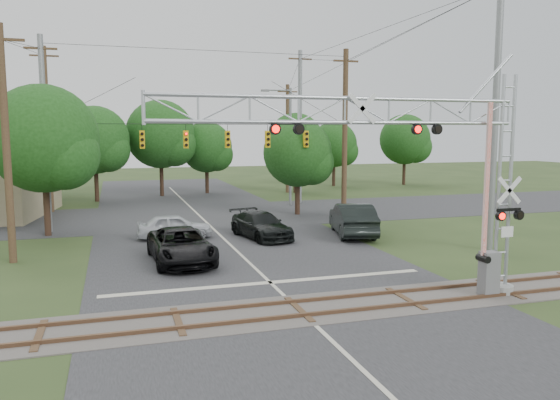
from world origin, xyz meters
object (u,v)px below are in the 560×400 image
object	(u,v)px
traffic_signal_span	(221,136)
pickup_black	(181,246)
streetlight	(288,140)
sedan_silver	(175,226)
crossing_gantry	(412,160)
car_dark	(261,225)

from	to	relation	value
traffic_signal_span	pickup_black	world-z (taller)	traffic_signal_span
pickup_black	streetlight	distance (m)	20.95
pickup_black	sedan_silver	world-z (taller)	pickup_black
crossing_gantry	car_dark	bearing A→B (deg)	97.96
traffic_signal_span	sedan_silver	world-z (taller)	traffic_signal_span
streetlight	crossing_gantry	bearing A→B (deg)	-98.65
crossing_gantry	traffic_signal_span	distance (m)	18.62
crossing_gantry	streetlight	distance (m)	26.10
pickup_black	sedan_silver	size ratio (longest dim) A/B	1.37
crossing_gantry	pickup_black	xyz separation A→B (m)	(-6.82, 8.39, -4.20)
traffic_signal_span	pickup_black	size ratio (longest dim) A/B	3.43
crossing_gantry	sedan_silver	distance (m)	16.18
traffic_signal_span	sedan_silver	size ratio (longest dim) A/B	4.69
sedan_silver	pickup_black	bearing A→B (deg)	176.90
traffic_signal_span	car_dark	bearing A→B (deg)	-77.73
traffic_signal_span	car_dark	world-z (taller)	traffic_signal_span
traffic_signal_span	streetlight	bearing A→B (deg)	47.09
pickup_black	sedan_silver	xyz separation A→B (m)	(0.33, 5.80, -0.08)
traffic_signal_span	car_dark	distance (m)	7.43
car_dark	crossing_gantry	bearing A→B (deg)	-93.76
crossing_gantry	sedan_silver	bearing A→B (deg)	114.56
crossing_gantry	traffic_signal_span	bearing A→B (deg)	99.24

